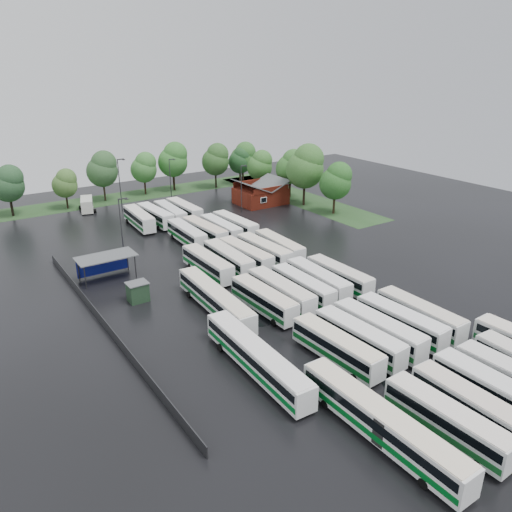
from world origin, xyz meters
TOP-DOWN VIEW (x-y plane):
  - ground at (0.00, 0.00)m, footprint 160.00×160.00m
  - brick_building at (24.00, 42.77)m, footprint 10.07×8.60m
  - wash_shed at (-17.20, 22.02)m, footprint 8.20×4.20m
  - utility_hut at (-16.20, 12.60)m, footprint 2.70×2.20m
  - grass_strip_north at (2.00, 64.80)m, footprint 80.00×10.00m
  - grass_strip_east at (34.00, 42.80)m, footprint 10.00×50.00m
  - west_fence at (-22.20, 8.00)m, footprint 0.10×50.00m
  - bus_r0c0 at (-4.52, -25.88)m, footprint 2.72×11.30m
  - bus_r0c1 at (-1.23, -25.97)m, footprint 2.50×11.21m
  - bus_r0c2 at (2.09, -26.02)m, footprint 2.56×11.68m
  - bus_r1c0 at (-4.36, -12.39)m, footprint 2.89×11.37m
  - bus_r1c1 at (-1.09, -12.32)m, footprint 2.92×11.37m
  - bus_r1c2 at (1.82, -12.38)m, footprint 2.91×11.71m
  - bus_r1c3 at (5.38, -12.47)m, footprint 2.95×11.40m
  - bus_r1c4 at (8.53, -12.60)m, footprint 2.42×11.33m
  - bus_r2c0 at (-4.30, 0.94)m, footprint 2.66×11.26m
  - bus_r2c1 at (-1.34, 1.37)m, footprint 2.50×11.69m
  - bus_r2c2 at (2.11, 1.19)m, footprint 2.49×11.08m
  - bus_r2c3 at (5.06, 1.55)m, footprint 2.87×11.49m
  - bus_r2c4 at (8.47, 1.04)m, footprint 2.50×11.13m
  - bus_r3c0 at (-4.55, 14.89)m, footprint 2.48×11.41m
  - bus_r3c1 at (-1.06, 14.89)m, footprint 2.75×11.61m
  - bus_r3c2 at (1.91, 14.76)m, footprint 2.97×11.61m
  - bus_r3c3 at (5.23, 14.61)m, footprint 2.82×11.65m
  - bus_r3c4 at (8.46, 14.97)m, footprint 2.83×11.28m
  - bus_r4c1 at (-1.01, 28.70)m, footprint 2.69×11.31m
  - bus_r4c2 at (2.15, 28.20)m, footprint 2.98×11.69m
  - bus_r4c3 at (5.35, 28.11)m, footprint 2.43×11.12m
  - bus_r4c4 at (8.50, 28.33)m, footprint 2.86×11.47m
  - bus_r5c0 at (-4.39, 41.73)m, footprint 3.00×11.55m
  - bus_r5c1 at (-1.11, 41.81)m, footprint 2.92×11.51m
  - bus_r5c2 at (1.94, 41.71)m, footprint 2.84×11.31m
  - bus_r5c3 at (5.19, 42.13)m, footprint 2.55×11.40m
  - artic_bus_west_a at (-9.29, -23.00)m, footprint 2.43×17.00m
  - artic_bus_west_b at (-9.29, 4.37)m, footprint 3.05×16.73m
  - artic_bus_west_c at (-12.38, -9.37)m, footprint 3.00×16.96m
  - minibus at (-9.28, 58.18)m, footprint 3.97×6.67m
  - tree_north_0 at (-22.61, 63.11)m, footprint 6.29×6.29m
  - tree_north_1 at (-12.04, 62.38)m, footprint 5.17×5.17m
  - tree_north_2 at (-3.34, 64.20)m, footprint 6.76×6.76m
  - tree_north_3 at (6.39, 64.55)m, footprint 5.98×5.98m
  - tree_north_4 at (13.68, 64.20)m, footprint 7.02×7.02m
  - tree_north_5 at (23.33, 60.87)m, footprint 6.59×6.59m
  - tree_north_6 at (31.39, 61.06)m, footprint 6.36×6.36m
  - tree_east_0 at (32.31, 27.98)m, footprint 6.44×6.44m
  - tree_east_1 at (31.25, 36.38)m, footprint 8.01×8.01m
  - tree_east_2 at (33.05, 43.69)m, footprint 6.60×6.60m
  - tree_east_3 at (30.20, 51.91)m, footprint 5.96×5.96m
  - tree_east_4 at (30.41, 60.84)m, footprint 5.81×5.81m
  - lamp_post_ne at (16.98, 39.34)m, footprint 1.50×0.29m
  - lamp_post_nw at (-13.01, 25.85)m, footprint 1.60×0.31m
  - lamp_post_back_w at (-3.08, 54.22)m, footprint 1.67×0.33m
  - lamp_post_back_e at (7.88, 53.60)m, footprint 1.51×0.29m
  - puddle_0 at (-1.53, -18.89)m, footprint 4.16×4.16m
  - puddle_1 at (7.18, -22.79)m, footprint 2.99×2.99m
  - puddle_2 at (-5.79, 0.67)m, footprint 5.85×5.85m
  - puddle_3 at (3.08, 0.81)m, footprint 4.11×4.11m
  - puddle_4 at (12.66, -20.46)m, footprint 2.46×2.46m

SIDE VIEW (x-z plane):
  - ground at x=0.00m, z-range 0.00..0.00m
  - puddle_0 at x=-1.53m, z-range 0.00..0.01m
  - puddle_1 at x=7.18m, z-range 0.00..0.01m
  - puddle_2 at x=-5.79m, z-range 0.00..0.01m
  - puddle_3 at x=3.08m, z-range 0.00..0.01m
  - puddle_4 at x=12.66m, z-range 0.00..0.01m
  - grass_strip_north at x=2.00m, z-range 0.00..0.01m
  - grass_strip_east at x=34.00m, z-range 0.00..0.01m
  - west_fence at x=-22.20m, z-range 0.00..1.20m
  - utility_hut at x=-16.20m, z-range 0.01..2.63m
  - minibus at x=-9.28m, z-range 0.15..2.89m
  - bus_r2c2 at x=2.11m, z-range 0.15..3.23m
  - bus_r2c4 at x=8.47m, z-range 0.15..3.25m
  - bus_r4c3 at x=5.35m, z-range 0.15..3.25m
  - artic_bus_west_b at x=-9.29m, z-range 0.17..3.26m
  - bus_r0c1 at x=-1.23m, z-range 0.16..3.27m
  - bus_r3c4 at x=8.46m, z-range 0.16..3.27m
  - bus_r2c0 at x=-4.30m, z-range 0.16..3.28m
  - bus_r5c2 at x=1.94m, z-range 0.16..3.28m
  - bus_r0c0 at x=-4.52m, z-range 0.16..3.28m
  - bus_r4c1 at x=-1.01m, z-range 0.16..3.29m
  - bus_r1c1 at x=-1.09m, z-range 0.16..3.29m
  - bus_r1c0 at x=-4.36m, z-range 0.16..3.30m
  - bus_r1c3 at x=5.38m, z-range 0.16..3.30m
  - bus_r1c4 at x=8.53m, z-range 0.16..3.31m
  - artic_bus_west_c at x=-12.38m, z-range 0.17..3.30m
  - bus_r5c3 at x=5.19m, z-range 0.16..3.32m
  - bus_r4c4 at x=8.50m, z-range 0.16..3.33m
  - bus_r3c0 at x=-4.55m, z-range 0.16..3.33m
  - bus_r2c3 at x=5.06m, z-range 0.16..3.33m
  - bus_r5c1 at x=-1.11m, z-range 0.16..3.34m
  - artic_bus_west_a at x=-9.29m, z-range 0.17..3.33m
  - bus_r5c0 at x=-4.39m, z-range 0.16..3.35m
  - bus_r3c2 at x=1.91m, z-range 0.16..3.36m
  - bus_r3c1 at x=-1.06m, z-range 0.16..3.38m
  - bus_r3c3 at x=5.23m, z-range 0.16..3.38m
  - bus_r4c2 at x=2.15m, z-range 0.16..3.39m
  - bus_r1c2 at x=1.82m, z-range 0.16..3.40m
  - bus_r0c2 at x=2.09m, z-range 0.16..3.41m
  - bus_r2c1 at x=-1.34m, z-range 0.16..3.42m
  - brick_building at x=24.00m, z-range -0.83..4.56m
  - wash_shed at x=-17.20m, z-range 1.20..4.78m
  - tree_north_1 at x=-12.04m, z-range 1.22..9.78m
  - lamp_post_ne at x=16.98m, z-range 0.78..10.51m
  - lamp_post_back_e at x=7.88m, z-range 0.79..10.56m
  - lamp_post_nw at x=-13.01m, z-range 0.84..11.26m
  - tree_east_4 at x=30.41m, z-range 1.38..11.00m
  - lamp_post_back_w at x=-3.08m, z-range 0.87..11.71m
  - tree_east_3 at x=30.20m, z-range 1.41..11.29m
  - tree_north_3 at x=6.39m, z-range 1.42..11.33m
  - tree_north_0 at x=-22.61m, z-range 1.49..11.91m
  - tree_north_6 at x=31.39m, z-range 1.51..12.04m
  - tree_east_0 at x=32.31m, z-range 1.53..12.19m
  - tree_north_5 at x=23.33m, z-range 1.57..12.48m
  - tree_east_2 at x=33.05m, z-range 1.57..12.50m
  - tree_north_2 at x=-3.34m, z-range 1.61..12.80m
  - tree_north_4 at x=13.68m, z-range 1.66..13.28m
  - tree_east_1 at x=31.25m, z-range 1.90..15.16m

